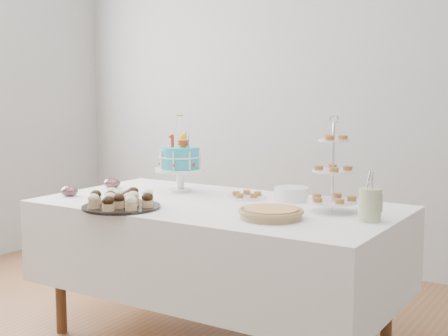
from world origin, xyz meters
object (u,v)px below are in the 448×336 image
Objects in this scene: cupcake_tray at (121,200)px; pastry_plate at (247,195)px; birthday_cake at (180,171)px; utensil_pitcher at (370,204)px; jam_bowl_a at (69,191)px; tiered_stand at (333,172)px; jam_bowl_b at (112,183)px; table at (218,245)px; plate_stack at (291,194)px; pie at (271,213)px.

pastry_plate is at bearing 57.01° from cupcake_tray.
birthday_cake is 1.25m from utensil_pitcher.
tiered_stand is at bearing 14.40° from jam_bowl_a.
jam_bowl_b is 1.68m from utensil_pitcher.
table is 10.24× the size of plate_stack.
pastry_plate is 2.24× the size of jam_bowl_a.
jam_bowl_a is at bearing -90.00° from jam_bowl_b.
birthday_cake is at bearing 152.88° from table.
tiered_stand is (1.00, -0.09, 0.08)m from birthday_cake.
cupcake_tray is 4.08× the size of jam_bowl_a.
pie is 0.46m from utensil_pitcher.
cupcake_tray is 1.24m from utensil_pitcher.
utensil_pitcher is at bearing -0.34° from table.
birthday_cake is 0.46m from pastry_plate.
cupcake_tray is 1.72× the size of utensil_pitcher.
pie is 1.66× the size of plate_stack.
birthday_cake is 1.01m from tiered_stand.
plate_stack is at bearing -11.07° from birthday_cake.
cupcake_tray reaches higher than pie.
plate_stack is 1.26m from jam_bowl_a.
plate_stack is (0.30, 0.29, 0.26)m from table.
jam_bowl_a is at bearing -151.89° from birthday_cake.
birthday_cake is at bearing 174.80° from tiered_stand.
tiered_stand is at bearing 147.33° from utensil_pitcher.
pastry_plate is at bearing -15.21° from birthday_cake.
table is 0.33m from pastry_plate.
cupcake_tray is 2.14× the size of plate_stack.
table is at bearing 47.82° from cupcake_tray.
jam_bowl_a is at bearing -177.07° from pie.
tiered_stand is 2.08× the size of utensil_pitcher.
tiered_stand is at bearing 0.67° from jam_bowl_b.
pie is at bearing -161.36° from utensil_pitcher.
table is at bearing -102.33° from pastry_plate.
table is 0.57m from birthday_cake.
pie is at bearing 13.41° from cupcake_tray.
pie is 0.40m from tiered_stand.
cupcake_tray is at bearing -133.72° from plate_stack.
utensil_pitcher is (1.68, 0.26, 0.06)m from jam_bowl_a.
birthday_cake is 4.29× the size of jam_bowl_b.
pie is 2.95× the size of jam_bowl_b.
table is 8.22× the size of utensil_pitcher.
utensil_pitcher is at bearing -26.60° from tiered_stand.
plate_stack is 0.85× the size of pastry_plate.
cupcake_tray is at bearing -43.62° from jam_bowl_b.
plate_stack is (-0.31, 0.18, -0.17)m from tiered_stand.
birthday_cake is at bearing 164.38° from utensil_pitcher.
pie is at bearing -12.89° from jam_bowl_b.
birthday_cake is at bearing 46.23° from jam_bowl_a.
cupcake_tray is 1.08m from tiered_stand.
plate_stack is at bearing 9.70° from jam_bowl_b.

